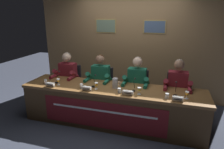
{
  "coord_description": "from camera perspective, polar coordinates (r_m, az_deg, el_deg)",
  "views": [
    {
      "loc": [
        1.01,
        -3.34,
        2.04
      ],
      "look_at": [
        0.0,
        0.0,
        0.98
      ],
      "focal_mm": 32.0,
      "sensor_mm": 36.0,
      "label": 1
    }
  ],
  "objects": [
    {
      "name": "microphone_center_left",
      "position": [
        3.76,
        -5.2,
        -2.33
      ],
      "size": [
        0.06,
        0.17,
        0.22
      ],
      "color": "black",
      "rests_on": "conference_table"
    },
    {
      "name": "water_cup_far_left",
      "position": [
        4.11,
        -18.41,
        -2.0
      ],
      "size": [
        0.06,
        0.06,
        0.08
      ],
      "color": "silver",
      "rests_on": "conference_table"
    },
    {
      "name": "microphone_center_right",
      "position": [
        3.56,
        6.24,
        -3.49
      ],
      "size": [
        0.06,
        0.17,
        0.22
      ],
      "color": "black",
      "rests_on": "conference_table"
    },
    {
      "name": "nameplate_far_right",
      "position": [
        3.3,
        18.31,
        -6.64
      ],
      "size": [
        0.17,
        0.06,
        0.08
      ],
      "color": "white",
      "rests_on": "conference_table"
    },
    {
      "name": "water_cup_center_left",
      "position": [
        3.71,
        -8.68,
        -3.33
      ],
      "size": [
        0.06,
        0.06,
        0.08
      ],
      "color": "silver",
      "rests_on": "conference_table"
    },
    {
      "name": "microphone_far_left",
      "position": [
        4.11,
        -15.29,
        -1.2
      ],
      "size": [
        0.06,
        0.17,
        0.22
      ],
      "color": "black",
      "rests_on": "conference_table"
    },
    {
      "name": "chair_far_right",
      "position": [
        4.22,
        17.75,
        -6.06
      ],
      "size": [
        0.44,
        0.44,
        0.92
      ],
      "color": "black",
      "rests_on": "ground_plane"
    },
    {
      "name": "juice_glass_center_right",
      "position": [
        3.41,
        7.79,
        -4.3
      ],
      "size": [
        0.06,
        0.06,
        0.12
      ],
      "color": "white",
      "rests_on": "conference_table"
    },
    {
      "name": "water_cup_center_right",
      "position": [
        3.46,
        2.13,
        -4.64
      ],
      "size": [
        0.06,
        0.06,
        0.08
      ],
      "color": "silver",
      "rests_on": "conference_table"
    },
    {
      "name": "conference_table",
      "position": [
        3.71,
        -0.54,
        -7.58
      ],
      "size": [
        3.4,
        0.79,
        0.73
      ],
      "color": "brown",
      "rests_on": "ground_plane"
    },
    {
      "name": "water_pitcher_central",
      "position": [
        3.66,
        0.91,
        -2.48
      ],
      "size": [
        0.15,
        0.1,
        0.21
      ],
      "color": "silver",
      "rests_on": "conference_table"
    },
    {
      "name": "panelist_far_left",
      "position": [
        4.5,
        -12.92,
        -0.52
      ],
      "size": [
        0.51,
        0.48,
        1.25
      ],
      "color": "black",
      "rests_on": "ground_plane"
    },
    {
      "name": "nameplate_center_left",
      "position": [
        3.58,
        -7.3,
        -3.99
      ],
      "size": [
        0.17,
        0.06,
        0.08
      ],
      "color": "white",
      "rests_on": "conference_table"
    },
    {
      "name": "juice_glass_far_right",
      "position": [
        3.42,
        20.63,
        -5.16
      ],
      "size": [
        0.06,
        0.06,
        0.12
      ],
      "color": "white",
      "rests_on": "conference_table"
    },
    {
      "name": "juice_glass_center_left",
      "position": [
        3.62,
        -4.49,
        -2.9
      ],
      "size": [
        0.06,
        0.06,
        0.12
      ],
      "color": "white",
      "rests_on": "conference_table"
    },
    {
      "name": "water_cup_far_right",
      "position": [
        3.36,
        15.41,
        -5.98
      ],
      "size": [
        0.06,
        0.06,
        0.08
      ],
      "color": "silver",
      "rests_on": "conference_table"
    },
    {
      "name": "wall_back_panelled",
      "position": [
        4.98,
        5.01,
        8.32
      ],
      "size": [
        4.6,
        0.14,
        2.6
      ],
      "color": "#937047",
      "rests_on": "ground_plane"
    },
    {
      "name": "nameplate_far_left",
      "position": [
        3.92,
        -17.3,
        -2.79
      ],
      "size": [
        0.18,
        0.06,
        0.08
      ],
      "color": "white",
      "rests_on": "conference_table"
    },
    {
      "name": "panelist_center_left",
      "position": [
        4.18,
        -3.61,
        -1.45
      ],
      "size": [
        0.51,
        0.48,
        1.25
      ],
      "color": "black",
      "rests_on": "ground_plane"
    },
    {
      "name": "juice_glass_far_left",
      "position": [
        3.96,
        -15.09,
        -1.69
      ],
      "size": [
        0.06,
        0.06,
        0.12
      ],
      "color": "white",
      "rests_on": "conference_table"
    },
    {
      "name": "chair_far_left",
      "position": [
        4.75,
        -11.53,
        -3.02
      ],
      "size": [
        0.44,
        0.44,
        0.92
      ],
      "color": "black",
      "rests_on": "ground_plane"
    },
    {
      "name": "panelist_center_right",
      "position": [
        3.98,
        6.93,
        -2.46
      ],
      "size": [
        0.51,
        0.48,
        1.25
      ],
      "color": "black",
      "rests_on": "ground_plane"
    },
    {
      "name": "ground_plane",
      "position": [
        4.04,
        0.0,
        -13.45
      ],
      "size": [
        12.0,
        12.0,
        0.0
      ],
      "primitive_type": "plane",
      "color": "#383D4C"
    },
    {
      "name": "chair_center_right",
      "position": [
        4.27,
        7.27,
        -5.12
      ],
      "size": [
        0.44,
        0.44,
        0.92
      ],
      "color": "black",
      "rests_on": "ground_plane"
    },
    {
      "name": "panelist_far_right",
      "position": [
        3.94,
        18.12,
        -3.44
      ],
      "size": [
        0.51,
        0.48,
        1.25
      ],
      "color": "black",
      "rests_on": "ground_plane"
    },
    {
      "name": "chair_center_left",
      "position": [
        4.45,
        -2.65,
        -4.07
      ],
      "size": [
        0.44,
        0.44,
        0.92
      ],
      "color": "black",
      "rests_on": "ground_plane"
    },
    {
      "name": "nameplate_center_right",
      "position": [
        3.37,
        4.49,
        -5.26
      ],
      "size": [
        0.19,
        0.06,
        0.08
      ],
      "color": "white",
      "rests_on": "conference_table"
    },
    {
      "name": "microphone_far_right",
      "position": [
        3.52,
        17.71,
        -4.47
      ],
      "size": [
        0.06,
        0.17,
        0.22
      ],
      "color": "black",
      "rests_on": "conference_table"
    }
  ]
}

